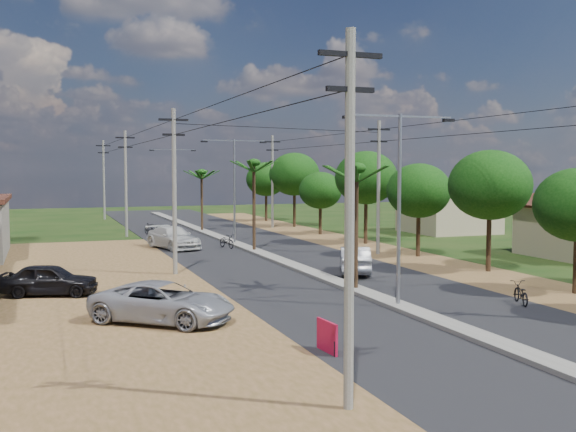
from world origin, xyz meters
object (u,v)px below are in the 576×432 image
Objects in this scene: car_parked_dark at (50,280)px; roadside_sign at (327,337)px; car_white_far at (173,238)px; moto_rider_east at (521,294)px; car_parked_silver at (163,303)px; car_silver_mid at (355,261)px.

car_parked_dark reaches higher than roadside_sign.
car_white_far is 26.97m from moto_rider_east.
moto_rider_east is at bearing -58.38° from car_parked_silver.
car_parked_silver is at bearing 119.94° from roadside_sign.
car_silver_mid is 3.60× the size of roadside_sign.
car_silver_mid is at bearing -80.59° from car_white_far.
moto_rider_east is at bearing 16.03° from roadside_sign.
car_parked_silver is at bearing -118.00° from car_white_far.
car_parked_dark is at bearing -3.34° from moto_rider_east.
roadside_sign is at bearing -107.69° from car_white_far.
car_white_far reaches higher than car_parked_silver.
car_silver_mid reaches higher than car_parked_dark.
moto_rider_east is at bearing 128.67° from car_silver_mid.
car_silver_mid is at bearing -51.81° from moto_rider_east.
car_white_far is 23.61m from car_parked_silver.
moto_rider_east is at bearing -98.87° from car_parked_dark.
car_parked_silver is at bearing 57.55° from car_silver_mid.
car_silver_mid is at bearing 56.39° from roadside_sign.
car_silver_mid reaches higher than moto_rider_east.
moto_rider_east is (18.71, -9.01, -0.25)m from car_parked_dark.
car_silver_mid is 14.51m from car_parked_silver.
car_parked_dark is 20.77m from moto_rider_east.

